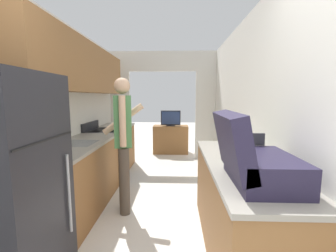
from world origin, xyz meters
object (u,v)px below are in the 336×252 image
(range_oven, at_px, (107,154))
(person, at_px, (123,141))
(knife, at_px, (117,126))
(tv_cabinet, at_px, (171,139))
(suitcase, at_px, (252,160))
(book_stack, at_px, (234,157))
(refrigerator, at_px, (5,189))
(television, at_px, (171,118))

(range_oven, relative_size, person, 0.60)
(range_oven, relative_size, knife, 3.29)
(tv_cabinet, bearing_deg, suitcase, -81.19)
(person, xyz_separation_m, tv_cabinet, (0.52, 3.05, -0.56))
(person, height_order, book_stack, person)
(book_stack, height_order, knife, book_stack)
(refrigerator, height_order, tv_cabinet, refrigerator)
(person, bearing_deg, television, -21.23)
(book_stack, height_order, tv_cabinet, book_stack)
(person, bearing_deg, knife, 5.95)
(tv_cabinet, bearing_deg, person, -99.57)
(refrigerator, distance_m, tv_cabinet, 4.48)
(refrigerator, height_order, person, person)
(television, xyz_separation_m, knife, (-1.03, -1.38, -0.02))
(refrigerator, relative_size, range_oven, 1.59)
(refrigerator, relative_size, tv_cabinet, 1.82)
(person, xyz_separation_m, book_stack, (1.21, -0.65, -0.01))
(range_oven, distance_m, television, 2.21)
(refrigerator, distance_m, book_stack, 1.87)
(refrigerator, xyz_separation_m, book_stack, (1.77, 0.62, 0.09))
(refrigerator, relative_size, television, 3.25)
(knife, bearing_deg, person, -47.08)
(range_oven, bearing_deg, knife, 82.51)
(knife, bearing_deg, range_oven, -72.04)
(refrigerator, xyz_separation_m, tv_cabinet, (1.07, 4.32, -0.46))
(refrigerator, xyz_separation_m, television, (1.07, 4.28, 0.10))
(range_oven, distance_m, knife, 0.66)
(suitcase, xyz_separation_m, book_stack, (0.03, 0.60, -0.14))
(knife, bearing_deg, refrigerator, -65.37)
(refrigerator, bearing_deg, range_oven, 90.53)
(person, relative_size, television, 3.38)
(refrigerator, distance_m, suitcase, 1.75)
(refrigerator, relative_size, person, 0.96)
(suitcase, relative_size, television, 1.23)
(book_stack, distance_m, knife, 2.86)
(range_oven, xyz_separation_m, person, (0.58, -1.15, 0.47))
(tv_cabinet, relative_size, knife, 2.89)
(range_oven, bearing_deg, television, 59.70)
(range_oven, xyz_separation_m, television, (1.09, 1.87, 0.47))
(range_oven, bearing_deg, tv_cabinet, 60.25)
(range_oven, height_order, suitcase, suitcase)
(person, relative_size, book_stack, 5.48)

